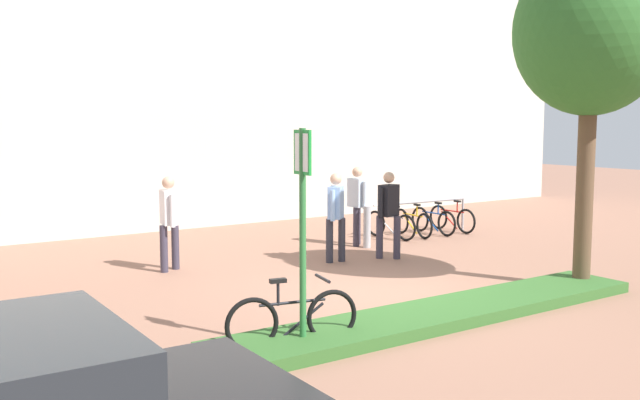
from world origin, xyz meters
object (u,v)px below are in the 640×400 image
Objects in this scene: bike_at_sign at (293,319)px; bollard_steel at (367,227)px; parking_sign_post at (303,207)px; person_suited_dark at (389,209)px; person_casual_tan at (336,212)px; tree_sidewalk at (591,33)px; person_shirt_white at (169,217)px; bike_rack_cluster at (422,220)px; person_shirt_blue at (357,201)px.

bike_at_sign is 6.85m from bollard_steel.
parking_sign_post reaches higher than person_suited_dark.
person_suited_dark is (1.06, -0.30, 0.00)m from person_casual_tan.
tree_sidewalk is at bearing -73.74° from person_suited_dark.
bollard_steel is 1.79m from person_casual_tan.
person_shirt_white reaches higher than bollard_steel.
bollard_steel reaches higher than bike_at_sign.
parking_sign_post is 9.04m from bike_rack_cluster.
bike_at_sign is 0.96× the size of person_suited_dark.
bollard_steel is (-2.16, -0.62, 0.10)m from bike_rack_cluster.
bike_at_sign is 5.03m from person_shirt_white.
person_shirt_blue is (4.88, 5.15, 0.63)m from bike_at_sign.
person_shirt_white is at bearing 177.79° from bollard_steel.
person_suited_dark is (4.01, -1.36, 0.00)m from person_shirt_white.
parking_sign_post is 1.53× the size of person_suited_dark.
tree_sidewalk is 3.17× the size of person_shirt_white.
person_suited_dark is at bearing -104.34° from person_shirt_blue.
parking_sign_post is 2.92× the size of bollard_steel.
person_suited_dark is at bearing 38.83° from bike_at_sign.
tree_sidewalk is at bearing -44.59° from person_shirt_white.
bike_rack_cluster is 1.55× the size of person_shirt_white.
person_shirt_white is at bearing 161.31° from person_suited_dark.
person_shirt_blue is (-0.67, 5.19, -3.10)m from tree_sidewalk.
parking_sign_post is 1.37m from bike_at_sign.
person_shirt_blue is (-2.17, -0.26, 0.64)m from bike_rack_cluster.
bike_rack_cluster is at bearing 15.91° from bollard_steel.
bollard_steel is at bearing 31.16° from person_casual_tan.
bike_rack_cluster is at bearing 38.46° from parking_sign_post.
person_casual_tan is (-3.62, -1.50, 0.64)m from bike_rack_cluster.
person_suited_dark reaches higher than bollard_steel.
person_casual_tan reaches higher than bike_at_sign.
person_shirt_white is at bearing 160.39° from person_casual_tan.
bollard_steel is at bearing -164.09° from bike_rack_cluster.
bike_rack_cluster is 1.55× the size of person_casual_tan.
person_suited_dark is 1.00× the size of person_shirt_blue.
bollard_steel is (4.84, 4.94, -1.26)m from parking_sign_post.
person_shirt_white is 1.00× the size of person_suited_dark.
tree_sidewalk is 3.17× the size of person_shirt_blue.
person_suited_dark is at bearing 40.24° from parking_sign_post.
tree_sidewalk reaches higher than bike_at_sign.
tree_sidewalk is 2.08× the size of parking_sign_post.
parking_sign_post is 0.99× the size of bike_rack_cluster.
parking_sign_post is at bearing -139.76° from person_suited_dark.
person_suited_dark is (-2.56, -1.80, 0.64)m from bike_rack_cluster.
person_shirt_white is at bearing -176.12° from bike_rack_cluster.
tree_sidewalk reaches higher than parking_sign_post.
person_casual_tan is (3.38, 4.06, -0.73)m from parking_sign_post.
person_casual_tan is at bearing -148.84° from bollard_steel.
person_casual_tan reaches higher than bike_rack_cluster.
parking_sign_post reaches higher than person_shirt_blue.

